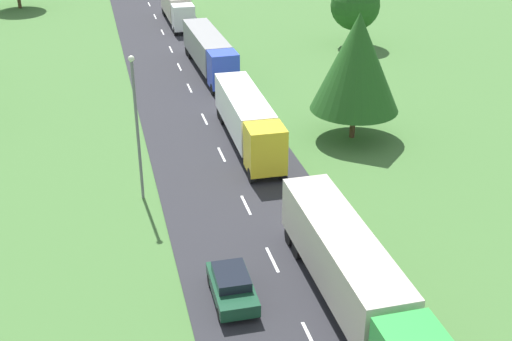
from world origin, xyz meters
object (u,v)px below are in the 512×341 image
lamppost_second (137,123)px  truck_fourth (177,6)px  truck_third (209,51)px  tree_oak (357,62)px  tree_pine (355,5)px  car_second (232,286)px  truck_second (248,118)px  truck_lead (352,274)px

lamppost_second → truck_fourth: bearing=79.2°
truck_third → tree_oak: tree_oak is taller
truck_third → tree_pine: (16.85, 5.58, 2.18)m
car_second → lamppost_second: size_ratio=0.44×
car_second → tree_oak: (12.90, 17.14, 4.98)m
truck_fourth → tree_oak: 38.49m
truck_second → truck_fourth: (0.10, 37.07, -0.01)m
truck_fourth → tree_oak: (7.82, -37.50, 3.71)m
truck_fourth → truck_second: bearing=-90.2°
truck_third → tree_oak: bearing=-67.4°
tree_oak → tree_pine: tree_oak is taller
truck_second → lamppost_second: size_ratio=1.41×
truck_fourth → truck_lead: bearing=-89.9°
truck_second → car_second: truck_second is taller
truck_third → truck_fourth: (-0.34, 19.52, -0.02)m
tree_oak → tree_pine: bearing=68.3°
truck_third → tree_pine: 17.88m
truck_fourth → tree_oak: bearing=-78.2°
truck_fourth → tree_oak: tree_oak is taller
truck_lead → truck_second: (-0.22, 19.74, -0.04)m
tree_oak → tree_pine: 25.40m
truck_second → car_second: size_ratio=3.19×
truck_second → lamppost_second: bearing=-143.0°
truck_fourth → lamppost_second: bearing=-100.8°
truck_lead → truck_third: bearing=89.7°
lamppost_second → tree_oak: tree_oak is taller
car_second → tree_pine: bearing=61.3°
truck_second → tree_oak: tree_oak is taller
truck_second → lamppost_second: 10.65m
truck_fourth → lamppost_second: (-8.27, -43.23, 2.95)m
truck_fourth → tree_pine: 22.23m
truck_third → tree_pine: tree_pine is taller
truck_fourth → truck_third: bearing=-89.0°
truck_second → truck_third: 17.56m
truck_second → truck_third: bearing=88.6°
truck_lead → truck_second: truck_lead is taller
truck_second → car_second: (-4.98, -17.57, -1.28)m
truck_third → lamppost_second: size_ratio=1.55×
car_second → lamppost_second: 12.58m
truck_second → car_second: 18.31m
truck_lead → tree_pine: 46.20m
tree_pine → truck_lead: bearing=-111.7°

